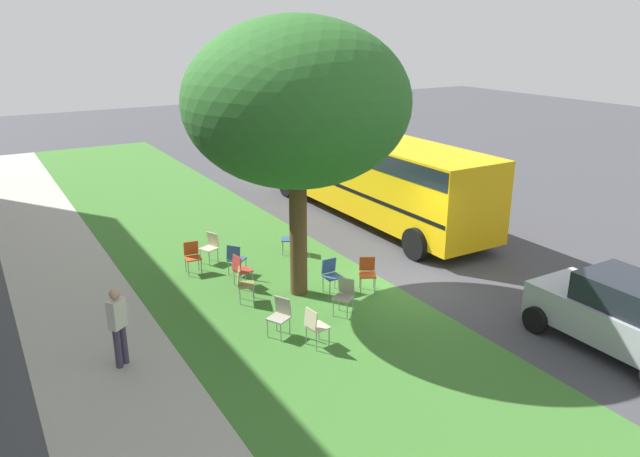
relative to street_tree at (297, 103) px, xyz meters
The scene contains 18 objects.
ground 5.53m from the street_tree, 110.27° to the right, with size 80.00×80.00×0.00m, color #424247.
grass_verge 4.93m from the street_tree, 146.71° to the left, with size 48.00×6.00×0.01m, color #3D752D.
sidewalk_strip 7.01m from the street_tree, 100.72° to the left, with size 48.00×2.80×0.01m, color #ADA89E.
street_tree is the anchor object (origin of this frame).
chair_0 5.10m from the street_tree, 158.25° to the left, with size 0.46×0.46×0.88m.
chair_1 5.39m from the street_tree, 34.87° to the left, with size 0.47×0.46×0.88m.
chair_2 4.36m from the street_tree, 115.62° to the right, with size 0.42×0.42×0.88m.
chair_3 5.15m from the street_tree, 24.00° to the right, with size 0.56×0.57×0.88m.
chair_4 4.52m from the street_tree, 79.90° to the left, with size 0.54×0.54×0.88m.
chair_5 4.77m from the street_tree, 26.20° to the left, with size 0.58×0.59×0.88m.
chair_6 4.56m from the street_tree, 45.58° to the left, with size 0.46×0.47×0.88m.
chair_7 4.84m from the street_tree, 140.84° to the left, with size 0.56×0.56×0.88m.
chair_8 5.43m from the street_tree, 20.51° to the left, with size 0.54×0.55×0.88m.
chair_9 4.63m from the street_tree, 114.85° to the right, with size 0.57×0.57×0.88m.
chair_10 4.58m from the street_tree, 167.53° to the right, with size 0.57×0.58×0.88m.
parked_car 8.40m from the street_tree, 143.71° to the right, with size 3.70×1.92×1.65m.
school_bus 7.47m from the street_tree, 50.97° to the right, with size 10.40×2.80×2.88m.
pedestrian_0 6.24m from the street_tree, 104.48° to the left, with size 0.38×0.41×1.69m.
Camera 1 is at (-11.48, 9.34, 6.52)m, focal length 33.85 mm.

